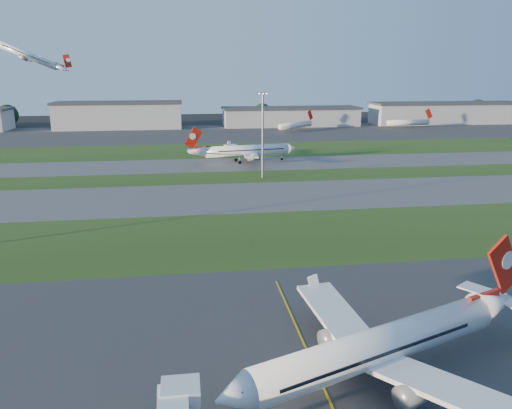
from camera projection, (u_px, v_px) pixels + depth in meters
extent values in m
plane|color=black|center=(281.00, 409.00, 48.55)|extent=(700.00, 700.00, 0.00)
cube|color=#333335|center=(281.00, 409.00, 48.54)|extent=(300.00, 70.00, 0.01)
cube|color=#274617|center=(231.00, 238.00, 98.27)|extent=(300.00, 34.00, 0.01)
cube|color=#515154|center=(219.00, 197.00, 129.82)|extent=(300.00, 32.00, 0.01)
cube|color=#274617|center=(213.00, 178.00, 153.73)|extent=(300.00, 18.00, 0.01)
cube|color=#515154|center=(210.00, 165.00, 174.76)|extent=(300.00, 26.00, 0.01)
cube|color=#274617|center=(206.00, 151.00, 206.32)|extent=(300.00, 40.00, 0.01)
cube|color=#333335|center=(200.00, 133.00, 263.69)|extent=(400.00, 80.00, 0.01)
cube|color=gold|center=(331.00, 404.00, 49.23)|extent=(0.25, 60.00, 0.02)
cube|color=white|center=(181.00, 399.00, 43.72)|extent=(3.40, 3.00, 3.00)
cylinder|color=white|center=(379.00, 346.00, 51.62)|extent=(29.96, 14.64, 3.88)
cube|color=#B6190B|center=(504.00, 265.00, 59.43)|extent=(6.30, 2.72, 7.72)
cube|color=white|center=(449.00, 390.00, 45.36)|extent=(12.56, 15.16, 1.58)
cube|color=white|center=(337.00, 316.00, 59.12)|extent=(6.45, 15.76, 1.58)
cylinder|color=gray|center=(417.00, 392.00, 46.82)|extent=(4.84, 3.73, 2.35)
cylinder|color=gray|center=(338.00, 336.00, 56.80)|extent=(4.84, 3.73, 2.35)
cylinder|color=white|center=(247.00, 150.00, 179.14)|extent=(30.78, 8.57, 3.87)
cube|color=#B6190B|center=(193.00, 138.00, 172.31)|extent=(6.58, 1.38, 7.71)
cube|color=white|center=(239.00, 149.00, 186.50)|extent=(10.17, 15.85, 1.57)
cube|color=white|center=(251.00, 155.00, 171.46)|extent=(5.91, 15.62, 1.57)
cylinder|color=gray|center=(244.00, 152.00, 185.16)|extent=(4.59, 2.98, 2.34)
cylinder|color=gray|center=(253.00, 157.00, 174.25)|extent=(4.59, 2.98, 2.34)
cylinder|color=white|center=(28.00, 56.00, 234.65)|extent=(26.79, 4.89, 3.38)
cube|color=#B6190B|center=(65.00, 46.00, 236.70)|extent=(5.77, 0.64, 6.72)
cube|color=white|center=(27.00, 56.00, 228.20)|extent=(7.77, 13.91, 1.37)
cube|color=white|center=(34.00, 57.00, 241.66)|extent=(6.41, 13.83, 1.37)
cylinder|color=gray|center=(25.00, 59.00, 230.05)|extent=(3.84, 2.25, 2.04)
cylinder|color=gray|center=(30.00, 59.00, 239.81)|extent=(3.84, 2.25, 2.04)
cylinder|color=white|center=(295.00, 125.00, 272.89)|extent=(22.30, 18.75, 3.20)
cube|color=#B6190B|center=(310.00, 115.00, 280.80)|extent=(4.23, 3.47, 6.16)
cylinder|color=white|center=(408.00, 123.00, 287.02)|extent=(26.18, 5.44, 3.20)
cube|color=#B6190B|center=(429.00, 114.00, 288.63)|extent=(5.18, 0.75, 6.16)
cylinder|color=gray|center=(263.00, 137.00, 150.63)|extent=(0.60, 0.60, 25.00)
cube|color=gray|center=(263.00, 94.00, 147.29)|extent=(3.20, 0.50, 0.80)
cube|color=#FFF2CC|center=(263.00, 94.00, 147.29)|extent=(2.80, 0.70, 0.35)
cube|color=#9EA0A6|center=(119.00, 116.00, 284.41)|extent=(70.00, 22.00, 14.00)
cube|color=#383A3F|center=(118.00, 103.00, 282.45)|extent=(71.40, 23.00, 1.20)
cube|color=#9EA0A6|center=(291.00, 117.00, 298.60)|extent=(80.00, 22.00, 10.00)
cube|color=#383A3F|center=(291.00, 108.00, 297.15)|extent=(81.60, 23.00, 1.20)
cube|color=#9EA0A6|center=(447.00, 114.00, 312.02)|extent=(95.00, 22.00, 12.00)
cube|color=#383A3F|center=(448.00, 103.00, 310.31)|extent=(96.90, 23.00, 1.20)
cylinder|color=black|center=(9.00, 124.00, 291.11)|extent=(1.00, 1.00, 4.40)
sphere|color=black|center=(8.00, 115.00, 289.83)|extent=(12.10, 12.10, 12.10)
cylinder|color=black|center=(165.00, 123.00, 299.70)|extent=(1.00, 1.00, 3.60)
sphere|color=black|center=(164.00, 116.00, 298.65)|extent=(9.90, 9.90, 9.90)
cylinder|color=black|center=(262.00, 120.00, 310.69)|extent=(1.00, 1.00, 4.20)
sphere|color=black|center=(262.00, 113.00, 309.47)|extent=(11.55, 11.55, 11.55)
cylinder|color=black|center=(378.00, 119.00, 319.08)|extent=(1.00, 1.00, 3.80)
sphere|color=black|center=(379.00, 113.00, 317.98)|extent=(10.45, 10.45, 10.45)
cylinder|color=black|center=(476.00, 117.00, 332.37)|extent=(1.00, 1.00, 4.60)
sphere|color=black|center=(477.00, 109.00, 331.04)|extent=(12.65, 12.65, 12.65)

